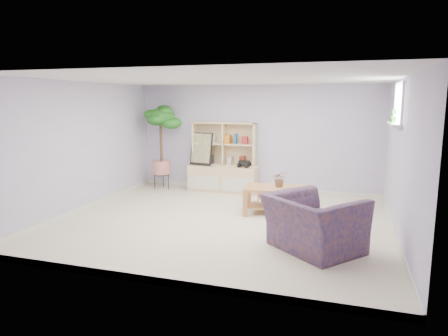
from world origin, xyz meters
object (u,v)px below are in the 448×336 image
(storage_unit, at_px, (223,157))
(coffee_table, at_px, (278,200))
(armchair, at_px, (313,220))
(floor_tree, at_px, (161,147))

(storage_unit, relative_size, coffee_table, 1.29)
(coffee_table, height_order, armchair, armchair)
(floor_tree, bearing_deg, storage_unit, 7.51)
(floor_tree, relative_size, armchair, 1.65)
(armchair, bearing_deg, coffee_table, -24.84)
(coffee_table, distance_m, armchair, 1.84)
(coffee_table, distance_m, floor_tree, 3.30)
(floor_tree, bearing_deg, armchair, -38.16)
(coffee_table, bearing_deg, storage_unit, 129.15)
(armchair, bearing_deg, floor_tree, 2.09)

